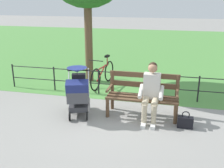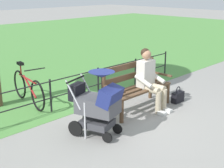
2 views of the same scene
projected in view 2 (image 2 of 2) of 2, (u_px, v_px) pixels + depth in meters
The scene contains 7 objects.
ground_plane at pixel (116, 119), 6.19m from camera, with size 60.00×60.00×0.00m, color gray.
park_bench at pixel (135, 84), 6.59m from camera, with size 1.60×0.60×0.96m.
person_on_bench at pixel (150, 78), 6.54m from camera, with size 0.53×0.74×1.28m.
stroller at pixel (98, 103), 5.35m from camera, with size 0.73×0.98×1.15m.
handbag at pixel (178, 97), 7.05m from camera, with size 0.32×0.14×0.37m.
park_fence at pixel (76, 86), 6.88m from camera, with size 6.70×0.04×0.70m.
bicycle at pixel (28, 88), 6.88m from camera, with size 0.44×1.65×0.89m.
Camera 2 is at (4.13, 3.95, 2.47)m, focal length 50.72 mm.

